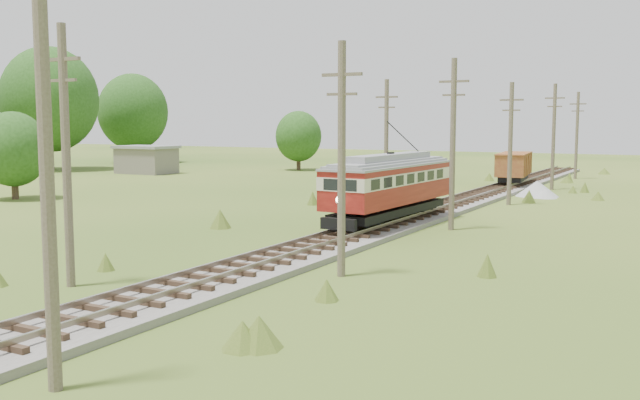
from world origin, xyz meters
The scene contains 17 objects.
railbed_main centered at (0.00, 34.00, 0.19)m, with size 3.60×96.00×0.57m.
streetcar centered at (0.00, 30.26, 2.46)m, with size 3.05×11.44×5.19m.
gondola centered at (0.00, 57.70, 1.89)m, with size 3.30×7.66×2.46m.
gravel_pile centered at (3.62, 50.57, 0.57)m, with size 3.35×3.56×1.22m.
utility_pole_r_1 centered at (3.10, 5.00, 4.40)m, with size 0.30×0.30×8.80m.
utility_pole_r_2 centered at (3.30, 18.00, 4.42)m, with size 1.60×0.30×8.60m.
utility_pole_r_3 centered at (3.20, 31.00, 4.63)m, with size 1.60×0.30×9.00m.
utility_pole_r_4 centered at (3.00, 44.00, 4.32)m, with size 1.60×0.30×8.40m.
utility_pole_r_5 centered at (3.40, 57.00, 4.58)m, with size 1.60×0.30×8.90m.
utility_pole_r_6 centered at (3.20, 70.00, 4.47)m, with size 1.60×0.30×8.70m.
utility_pole_l_a centered at (-4.20, 12.00, 4.63)m, with size 1.60×0.30×9.00m.
utility_pole_l_b centered at (-4.50, 40.00, 4.42)m, with size 1.60×0.30×8.60m.
tree_left_4 centered at (-54.00, 54.00, 8.37)m, with size 11.34×11.34×14.61m.
tree_left_5 centered at (-56.00, 70.00, 7.12)m, with size 9.66×9.66×12.44m.
tree_mid_a centered at (-28.00, 68.00, 4.02)m, with size 5.46×5.46×7.03m.
tree_mid_c centered at (-30.00, 30.00, 3.71)m, with size 5.04×5.04×6.49m.
shed centered at (-40.00, 55.00, 1.57)m, with size 6.40×4.40×3.10m.
Camera 1 is at (15.12, -5.13, 5.69)m, focal length 40.00 mm.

